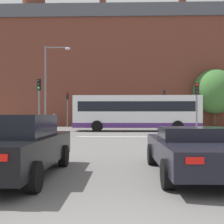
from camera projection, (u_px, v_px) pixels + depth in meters
The scene contains 15 objects.
stop_line_strip at pixel (115, 137), 19.46m from camera, with size 9.24×0.30×0.01m, color silver.
far_pavement at pixel (117, 127), 33.54m from camera, with size 70.26×2.50×0.01m, color #A09B91.
brick_civic_building at pixel (139, 69), 41.37m from camera, with size 43.38×10.91×23.09m.
car_saloon_left at pixel (15, 145), 7.00m from camera, with size 2.09×4.62×1.56m.
car_roadster_right at pixel (194, 150), 7.26m from camera, with size 2.09×4.66×1.22m.
bus_crossing_lead at pixel (136, 112), 26.03m from camera, with size 11.53×2.68×3.26m.
traffic_light_far_right at pixel (164, 103), 33.13m from camera, with size 0.26×0.31×4.37m.
traffic_light_near_right at pixel (197, 100), 19.78m from camera, with size 0.26×0.31×3.77m.
traffic_light_near_left at pixel (39, 98), 20.29m from camera, with size 0.26×0.31×4.11m.
traffic_light_far_left at pixel (67, 104), 32.71m from camera, with size 0.26×0.31×4.08m.
street_lamp_junction at pixel (50, 79), 25.52m from camera, with size 2.37×0.36×7.79m.
pedestrian_waiting at pixel (182, 120), 33.05m from camera, with size 0.33×0.45×1.60m.
pedestrian_walking_east at pixel (91, 119), 32.92m from camera, with size 0.45×0.35×1.77m.
pedestrian_walking_west at pixel (54, 119), 33.74m from camera, with size 0.46×0.37×1.59m.
tree_by_building at pixel (214, 91), 35.16m from camera, with size 5.32×5.32×7.22m.
Camera 1 is at (0.29, -2.33, 1.57)m, focal length 45.00 mm.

